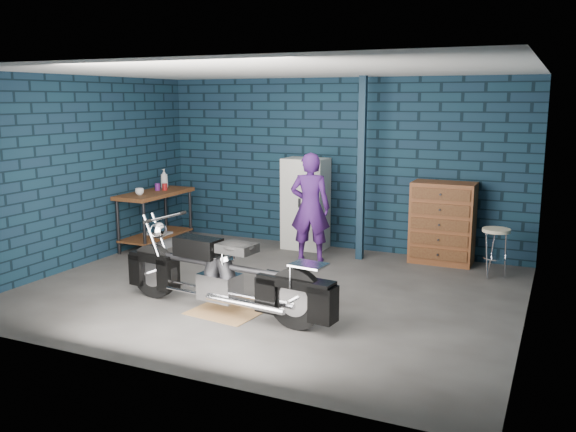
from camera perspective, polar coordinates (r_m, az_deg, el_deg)
name	(u,v)px	position (r m, az deg, el deg)	size (l,w,h in m)	color
ground	(270,290)	(7.73, -1.72, -6.97)	(6.00, 6.00, 0.00)	#53514E
room_walls	(288,136)	(7.87, -0.01, 7.49)	(6.02, 5.01, 2.71)	#102937
support_post	(361,170)	(9.02, 6.89, 4.33)	(0.10, 0.10, 2.70)	#102333
workbench	(156,220)	(10.05, -12.27, -0.33)	(0.60, 1.40, 0.91)	brown
drip_mat	(225,312)	(7.00, -5.95, -8.95)	(0.77, 0.58, 0.01)	olive
motorcycle	(224,268)	(6.84, -6.04, -4.90)	(2.35, 0.64, 1.04)	black
person	(310,207)	(8.94, 2.09, 0.82)	(0.59, 0.39, 1.61)	#471D6D
storage_bin	(158,240)	(10.12, -12.05, -2.17)	(0.39, 0.28, 0.25)	gray
locker	(305,204)	(9.72, 1.64, 1.15)	(0.68, 0.48, 1.45)	silver
tool_chest	(442,223)	(9.14, 14.24, -0.64)	(0.89, 0.50, 1.19)	brown
shop_stool	(495,253)	(8.65, 18.79, -3.30)	(0.37, 0.37, 0.67)	beige
cup_a	(140,192)	(9.69, -13.73, 2.23)	(0.13, 0.13, 0.10)	beige
mug_purple	(158,187)	(10.11, -12.11, 2.68)	(0.08, 0.08, 0.12)	#571A6A
mug_red	(165,187)	(10.11, -11.46, 2.70)	(0.08, 0.08, 0.11)	maroon
bottle	(164,179)	(10.30, -11.51, 3.45)	(0.13, 0.13, 0.33)	gray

